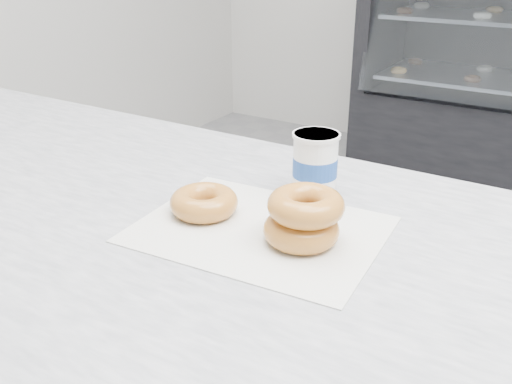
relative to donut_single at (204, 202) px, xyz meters
The scene contains 4 objects.
wax_paper 0.10m from the donut_single, ahead, with size 0.34×0.26×0.00m, color silver.
donut_single is the anchor object (origin of this frame).
donut_stack 0.17m from the donut_single, ahead, with size 0.13×0.13×0.07m.
coffee_cup 0.19m from the donut_single, 56.29° to the left, with size 0.09×0.09×0.10m.
Camera 1 is at (0.00, -1.17, 1.28)m, focal length 40.00 mm.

